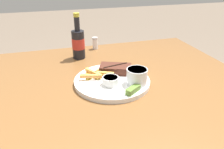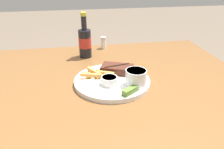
# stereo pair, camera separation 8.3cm
# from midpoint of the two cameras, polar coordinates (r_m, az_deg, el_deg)

# --- Properties ---
(dining_table) EXTENTS (1.12, 0.92, 0.77)m
(dining_table) POSITION_cam_midpoint_polar(r_m,az_deg,el_deg) (0.90, -2.67, -7.79)
(dining_table) COLOR brown
(dining_table) RESTS_ON ground_plane
(dinner_plate) EXTENTS (0.29, 0.29, 0.02)m
(dinner_plate) POSITION_cam_midpoint_polar(r_m,az_deg,el_deg) (0.85, -2.82, -1.83)
(dinner_plate) COLOR white
(dinner_plate) RESTS_ON dining_table
(steak_portion) EXTENTS (0.14, 0.11, 0.03)m
(steak_portion) POSITION_cam_midpoint_polar(r_m,az_deg,el_deg) (0.89, -1.77, 1.46)
(steak_portion) COLOR #472319
(steak_portion) RESTS_ON dinner_plate
(fries_pile) EXTENTS (0.13, 0.11, 0.02)m
(fries_pile) POSITION_cam_midpoint_polar(r_m,az_deg,el_deg) (0.86, -7.02, 0.04)
(fries_pile) COLOR gold
(fries_pile) RESTS_ON dinner_plate
(coleslaw_cup) EXTENTS (0.08, 0.08, 0.06)m
(coleslaw_cup) POSITION_cam_midpoint_polar(r_m,az_deg,el_deg) (0.79, 3.55, -0.38)
(coleslaw_cup) COLOR white
(coleslaw_cup) RESTS_ON dinner_plate
(dipping_sauce_cup) EXTENTS (0.06, 0.06, 0.03)m
(dipping_sauce_cup) POSITION_cam_midpoint_polar(r_m,az_deg,el_deg) (0.80, -3.36, -1.62)
(dipping_sauce_cup) COLOR silver
(dipping_sauce_cup) RESTS_ON dinner_plate
(pickle_spear) EXTENTS (0.06, 0.05, 0.02)m
(pickle_spear) POSITION_cam_midpoint_polar(r_m,az_deg,el_deg) (0.75, 2.37, -4.06)
(pickle_spear) COLOR #567A2D
(pickle_spear) RESTS_ON dinner_plate
(fork_utensil) EXTENTS (0.13, 0.02, 0.00)m
(fork_utensil) POSITION_cam_midpoint_polar(r_m,az_deg,el_deg) (0.83, -8.03, -1.73)
(fork_utensil) COLOR #B7B7BC
(fork_utensil) RESTS_ON dinner_plate
(beer_bottle) EXTENTS (0.06, 0.06, 0.22)m
(beer_bottle) POSITION_cam_midpoint_polar(r_m,az_deg,el_deg) (1.08, -11.02, 8.11)
(beer_bottle) COLOR black
(beer_bottle) RESTS_ON dining_table
(salt_shaker) EXTENTS (0.03, 0.03, 0.07)m
(salt_shaker) POSITION_cam_midpoint_polar(r_m,az_deg,el_deg) (1.20, -6.42, 8.13)
(salt_shaker) COLOR white
(salt_shaker) RESTS_ON dining_table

